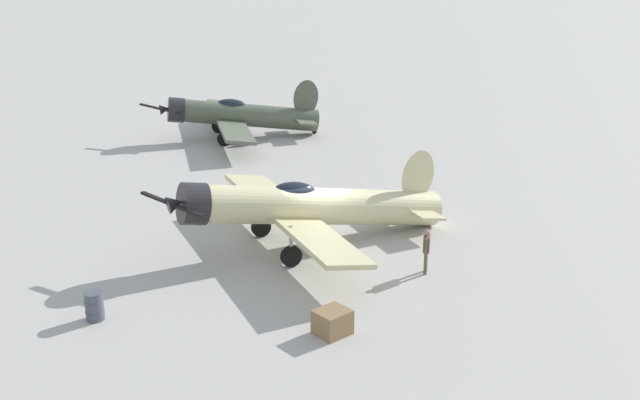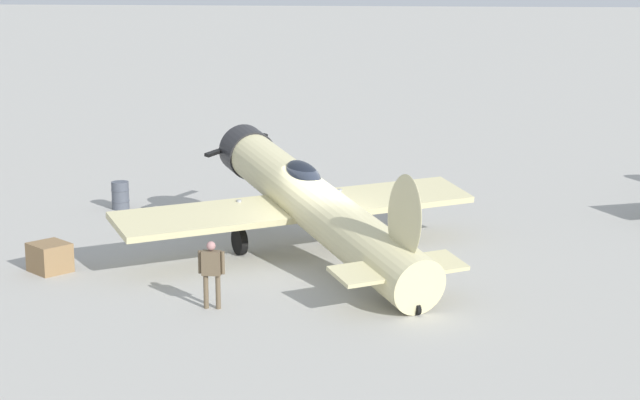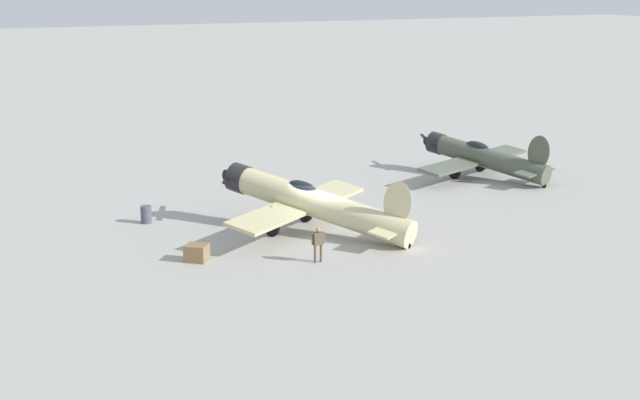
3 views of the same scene
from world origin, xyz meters
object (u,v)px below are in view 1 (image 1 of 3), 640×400
(airplane_foreground, at_px, (308,207))
(ground_crew_mechanic, at_px, (426,247))
(airplane_mid_apron, at_px, (239,115))
(fuel_drum, at_px, (94,306))
(equipment_crate, at_px, (332,322))

(airplane_foreground, relative_size, ground_crew_mechanic, 6.64)
(airplane_foreground, distance_m, airplane_mid_apron, 17.16)
(fuel_drum, bearing_deg, airplane_mid_apron, -85.57)
(fuel_drum, bearing_deg, equipment_crate, -176.69)
(ground_crew_mechanic, relative_size, fuel_drum, 1.77)
(airplane_foreground, relative_size, fuel_drum, 11.76)
(airplane_mid_apron, height_order, ground_crew_mechanic, airplane_mid_apron)
(airplane_mid_apron, height_order, equipment_crate, airplane_mid_apron)
(airplane_mid_apron, bearing_deg, fuel_drum, 71.09)
(airplane_foreground, height_order, airplane_mid_apron, airplane_foreground)
(equipment_crate, height_order, fuel_drum, fuel_drum)
(equipment_crate, bearing_deg, ground_crew_mechanic, -116.88)
(airplane_mid_apron, distance_m, fuel_drum, 22.93)
(ground_crew_mechanic, xyz_separation_m, fuel_drum, (10.11, 5.48, -0.54))
(airplane_mid_apron, bearing_deg, airplane_foreground, 91.53)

